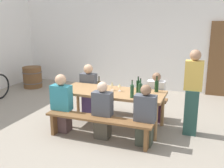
{
  "coord_description": "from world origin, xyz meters",
  "views": [
    {
      "loc": [
        1.79,
        -4.8,
        2.2
      ],
      "look_at": [
        0.0,
        0.0,
        0.9
      ],
      "focal_mm": 42.28,
      "sensor_mm": 36.0,
      "label": 1
    }
  ],
  "objects_px": {
    "seated_guest_near_1": "(102,112)",
    "bench_near": "(98,122)",
    "bench_far": "(123,100)",
    "wine_glass_0": "(120,86)",
    "tasting_table": "(112,95)",
    "seated_guest_far_0": "(89,90)",
    "seated_guest_near_0": "(62,105)",
    "wine_bottle_4": "(138,86)",
    "standing_host": "(192,94)",
    "wine_bottle_3": "(132,91)",
    "wine_glass_1": "(112,84)",
    "seated_guest_far_1": "(156,99)",
    "wine_bottle_1": "(140,89)",
    "wine_barrel": "(32,77)",
    "seated_guest_near_2": "(145,117)",
    "wine_bottle_0": "(157,86)"
  },
  "relations": [
    {
      "from": "wine_glass_1",
      "to": "wine_bottle_4",
      "type": "bearing_deg",
      "value": -0.06
    },
    {
      "from": "wine_bottle_3",
      "to": "wine_glass_1",
      "type": "xyz_separation_m",
      "value": [
        -0.52,
        0.35,
        0.0
      ]
    },
    {
      "from": "bench_near",
      "to": "wine_glass_0",
      "type": "bearing_deg",
      "value": 80.01
    },
    {
      "from": "wine_bottle_1",
      "to": "standing_host",
      "type": "height_order",
      "value": "standing_host"
    },
    {
      "from": "bench_near",
      "to": "seated_guest_far_1",
      "type": "height_order",
      "value": "seated_guest_far_1"
    },
    {
      "from": "seated_guest_near_0",
      "to": "seated_guest_far_0",
      "type": "xyz_separation_m",
      "value": [
        0.04,
        1.15,
        0.01
      ]
    },
    {
      "from": "wine_bottle_4",
      "to": "wine_glass_0",
      "type": "height_order",
      "value": "wine_bottle_4"
    },
    {
      "from": "seated_guest_near_0",
      "to": "standing_host",
      "type": "bearing_deg",
      "value": -72.44
    },
    {
      "from": "wine_bottle_4",
      "to": "seated_guest_near_0",
      "type": "height_order",
      "value": "seated_guest_near_0"
    },
    {
      "from": "bench_far",
      "to": "seated_guest_near_0",
      "type": "bearing_deg",
      "value": -122.65
    },
    {
      "from": "wine_glass_0",
      "to": "seated_guest_near_1",
      "type": "xyz_separation_m",
      "value": [
        -0.11,
        -0.64,
        -0.36
      ]
    },
    {
      "from": "tasting_table",
      "to": "wine_barrel",
      "type": "xyz_separation_m",
      "value": [
        -3.48,
        2.04,
        -0.34
      ]
    },
    {
      "from": "wine_bottle_4",
      "to": "wine_glass_0",
      "type": "bearing_deg",
      "value": -179.05
    },
    {
      "from": "standing_host",
      "to": "wine_bottle_1",
      "type": "bearing_deg",
      "value": 15.39
    },
    {
      "from": "wine_barrel",
      "to": "wine_bottle_4",
      "type": "bearing_deg",
      "value": -26.17
    },
    {
      "from": "wine_glass_1",
      "to": "tasting_table",
      "type": "bearing_deg",
      "value": -70.53
    },
    {
      "from": "wine_bottle_3",
      "to": "wine_barrel",
      "type": "xyz_separation_m",
      "value": [
        -3.98,
        2.32,
        -0.55
      ]
    },
    {
      "from": "wine_barrel",
      "to": "wine_bottle_1",
      "type": "bearing_deg",
      "value": -27.38
    },
    {
      "from": "wine_bottle_3",
      "to": "seated_guest_far_0",
      "type": "relative_size",
      "value": 0.29
    },
    {
      "from": "wine_bottle_1",
      "to": "seated_guest_near_2",
      "type": "height_order",
      "value": "seated_guest_near_2"
    },
    {
      "from": "seated_guest_near_1",
      "to": "bench_near",
      "type": "bearing_deg",
      "value": 169.96
    },
    {
      "from": "tasting_table",
      "to": "bench_near",
      "type": "xyz_separation_m",
      "value": [
        0.0,
        -0.72,
        -0.32
      ]
    },
    {
      "from": "seated_guest_near_1",
      "to": "seated_guest_far_1",
      "type": "xyz_separation_m",
      "value": [
        0.76,
        1.15,
        -0.0
      ]
    },
    {
      "from": "bench_far",
      "to": "seated_guest_far_0",
      "type": "bearing_deg",
      "value": -169.32
    },
    {
      "from": "wine_bottle_3",
      "to": "seated_guest_near_1",
      "type": "xyz_separation_m",
      "value": [
        -0.47,
        -0.3,
        -0.37
      ]
    },
    {
      "from": "tasting_table",
      "to": "seated_guest_near_1",
      "type": "distance_m",
      "value": 0.6
    },
    {
      "from": "wine_bottle_4",
      "to": "wine_glass_1",
      "type": "xyz_separation_m",
      "value": [
        -0.55,
        0.0,
        -0.0
      ]
    },
    {
      "from": "wine_bottle_4",
      "to": "wine_glass_1",
      "type": "bearing_deg",
      "value": 179.94
    },
    {
      "from": "bench_far",
      "to": "standing_host",
      "type": "relative_size",
      "value": 1.23
    },
    {
      "from": "wine_bottle_4",
      "to": "standing_host",
      "type": "bearing_deg",
      "value": 6.14
    },
    {
      "from": "wine_barrel",
      "to": "wine_glass_1",
      "type": "bearing_deg",
      "value": -29.63
    },
    {
      "from": "wine_bottle_3",
      "to": "wine_bottle_1",
      "type": "bearing_deg",
      "value": 61.72
    },
    {
      "from": "bench_near",
      "to": "wine_bottle_0",
      "type": "xyz_separation_m",
      "value": [
        0.85,
        0.99,
        0.52
      ]
    },
    {
      "from": "tasting_table",
      "to": "wine_glass_0",
      "type": "relative_size",
      "value": 13.29
    },
    {
      "from": "seated_guest_far_0",
      "to": "seated_guest_far_1",
      "type": "height_order",
      "value": "seated_guest_far_0"
    },
    {
      "from": "wine_bottle_4",
      "to": "seated_guest_far_1",
      "type": "bearing_deg",
      "value": 62.63
    },
    {
      "from": "bench_near",
      "to": "wine_bottle_4",
      "type": "xyz_separation_m",
      "value": [
        0.52,
        0.79,
        0.52
      ]
    },
    {
      "from": "seated_guest_near_0",
      "to": "seated_guest_far_1",
      "type": "height_order",
      "value": "seated_guest_near_0"
    },
    {
      "from": "wine_bottle_3",
      "to": "standing_host",
      "type": "relative_size",
      "value": 0.21
    },
    {
      "from": "bench_far",
      "to": "wine_glass_0",
      "type": "height_order",
      "value": "wine_glass_0"
    },
    {
      "from": "bench_far",
      "to": "wine_glass_0",
      "type": "xyz_separation_m",
      "value": [
        0.14,
        -0.66,
        0.51
      ]
    },
    {
      "from": "bench_far",
      "to": "wine_bottle_3",
      "type": "height_order",
      "value": "wine_bottle_3"
    },
    {
      "from": "bench_near",
      "to": "seated_guest_near_0",
      "type": "bearing_deg",
      "value": 169.77
    },
    {
      "from": "wine_glass_0",
      "to": "wine_bottle_1",
      "type": "bearing_deg",
      "value": -16.99
    },
    {
      "from": "bench_near",
      "to": "wine_glass_1",
      "type": "distance_m",
      "value": 0.95
    },
    {
      "from": "wine_bottle_3",
      "to": "wine_barrel",
      "type": "distance_m",
      "value": 4.64
    },
    {
      "from": "seated_guest_near_1",
      "to": "wine_glass_0",
      "type": "bearing_deg",
      "value": -9.98
    },
    {
      "from": "seated_guest_near_1",
      "to": "seated_guest_far_0",
      "type": "xyz_separation_m",
      "value": [
        -0.82,
        1.15,
        0.05
      ]
    },
    {
      "from": "wine_glass_0",
      "to": "seated_guest_near_1",
      "type": "bearing_deg",
      "value": -99.98
    },
    {
      "from": "wine_glass_1",
      "to": "seated_guest_far_1",
      "type": "height_order",
      "value": "seated_guest_far_1"
    }
  ]
}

